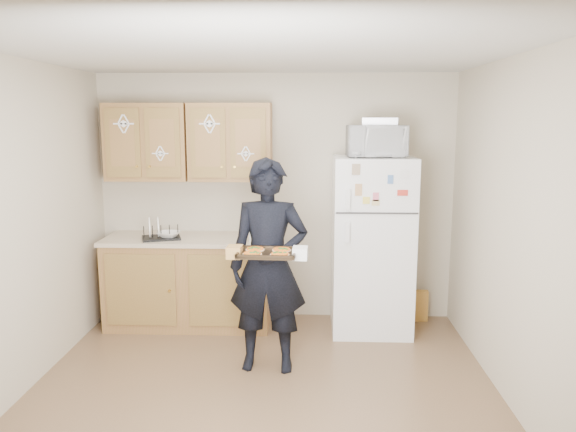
{
  "coord_description": "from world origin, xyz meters",
  "views": [
    {
      "loc": [
        0.35,
        -3.89,
        2.06
      ],
      "look_at": [
        0.18,
        0.45,
        1.3
      ],
      "focal_mm": 35.0,
      "sensor_mm": 36.0,
      "label": 1
    }
  ],
  "objects_px": {
    "baking_tray": "(267,254)",
    "dish_rack": "(161,232)",
    "refrigerator": "(372,245)",
    "person": "(269,266)",
    "microwave": "(376,141)"
  },
  "relations": [
    {
      "from": "refrigerator",
      "to": "dish_rack",
      "type": "distance_m",
      "value": 2.05
    },
    {
      "from": "refrigerator",
      "to": "baking_tray",
      "type": "relative_size",
      "value": 3.88
    },
    {
      "from": "baking_tray",
      "to": "microwave",
      "type": "relative_size",
      "value": 0.83
    },
    {
      "from": "refrigerator",
      "to": "baking_tray",
      "type": "distance_m",
      "value": 1.54
    },
    {
      "from": "refrigerator",
      "to": "baking_tray",
      "type": "height_order",
      "value": "refrigerator"
    },
    {
      "from": "baking_tray",
      "to": "dish_rack",
      "type": "distance_m",
      "value": 1.63
    },
    {
      "from": "microwave",
      "to": "baking_tray",
      "type": "bearing_deg",
      "value": -132.69
    },
    {
      "from": "refrigerator",
      "to": "microwave",
      "type": "height_order",
      "value": "microwave"
    },
    {
      "from": "microwave",
      "to": "dish_rack",
      "type": "relative_size",
      "value": 1.47
    },
    {
      "from": "refrigerator",
      "to": "microwave",
      "type": "distance_m",
      "value": 1.0
    },
    {
      "from": "person",
      "to": "dish_rack",
      "type": "relative_size",
      "value": 4.88
    },
    {
      "from": "baking_tray",
      "to": "microwave",
      "type": "xyz_separation_m",
      "value": [
        0.93,
        1.17,
        0.8
      ]
    },
    {
      "from": "person",
      "to": "microwave",
      "type": "bearing_deg",
      "value": 45.05
    },
    {
      "from": "refrigerator",
      "to": "person",
      "type": "xyz_separation_m",
      "value": [
        -0.93,
        -0.92,
        0.02
      ]
    },
    {
      "from": "refrigerator",
      "to": "person",
      "type": "distance_m",
      "value": 1.31
    }
  ]
}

